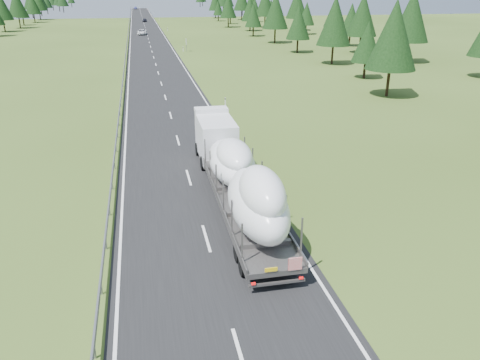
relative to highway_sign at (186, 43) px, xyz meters
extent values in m
plane|color=#384F1A|center=(-7.20, -80.00, -1.81)|extent=(400.00, 400.00, 0.00)
cube|color=black|center=(-7.20, 20.00, -1.80)|extent=(10.00, 400.00, 0.02)
cube|color=slate|center=(-12.50, 20.00, -1.21)|extent=(0.08, 400.00, 0.32)
cylinder|color=slate|center=(-12.50, -80.00, -1.51)|extent=(0.10, 0.10, 0.60)
cube|color=silver|center=(-0.70, -50.00, -1.31)|extent=(0.12, 0.07, 1.00)
cube|color=black|center=(-0.70, -50.00, -0.99)|extent=(0.13, 0.08, 0.12)
cube|color=silver|center=(-0.70, 0.00, -1.31)|extent=(0.12, 0.07, 1.00)
cube|color=black|center=(-0.70, 0.00, -0.99)|extent=(0.13, 0.08, 0.12)
cube|color=silver|center=(-0.70, 50.00, -1.31)|extent=(0.12, 0.07, 1.00)
cube|color=black|center=(-0.70, 50.00, -0.99)|extent=(0.13, 0.08, 0.12)
cube|color=silver|center=(-0.70, 100.00, -1.31)|extent=(0.12, 0.07, 1.00)
cube|color=black|center=(-0.70, 100.00, -0.99)|extent=(0.13, 0.08, 0.12)
cube|color=silver|center=(-0.70, 150.00, -1.31)|extent=(0.12, 0.07, 1.00)
cube|color=black|center=(-0.70, 150.00, -0.99)|extent=(0.13, 0.08, 0.12)
cube|color=silver|center=(-0.70, 200.00, -1.31)|extent=(0.12, 0.07, 1.00)
cube|color=black|center=(-0.70, 200.00, -0.99)|extent=(0.13, 0.08, 0.12)
cube|color=silver|center=(-0.70, 250.00, -1.31)|extent=(0.12, 0.07, 1.00)
cube|color=black|center=(-0.70, 250.00, -0.99)|extent=(0.13, 0.08, 0.12)
cylinder|color=slate|center=(0.00, 0.00, -0.81)|extent=(0.08, 0.08, 2.00)
cube|color=silver|center=(0.00, 0.00, 0.19)|extent=(0.05, 0.90, 1.20)
cylinder|color=black|center=(37.39, -23.78, 0.32)|extent=(0.36, 0.36, 4.27)
cone|color=black|center=(37.39, -23.78, 6.25)|extent=(6.64, 6.64, 8.89)
cylinder|color=black|center=(34.76, -10.01, 0.19)|extent=(0.36, 0.36, 3.99)
cone|color=black|center=(34.76, -10.01, 5.73)|extent=(6.21, 6.21, 8.32)
cylinder|color=black|center=(37.95, 2.13, -0.21)|extent=(0.36, 0.36, 3.20)
cone|color=black|center=(37.95, 2.13, 4.23)|extent=(4.98, 4.98, 6.66)
cylinder|color=black|center=(40.41, 17.43, 0.03)|extent=(0.36, 0.36, 3.68)
cone|color=black|center=(40.41, 17.43, 5.15)|extent=(5.73, 5.73, 7.67)
cylinder|color=black|center=(37.49, 30.98, -0.31)|extent=(0.36, 0.36, 2.99)
cone|color=black|center=(37.49, 30.98, 3.85)|extent=(4.66, 4.66, 6.24)
cylinder|color=black|center=(38.62, 43.27, 0.34)|extent=(0.36, 0.36, 4.30)
cone|color=black|center=(38.62, 43.27, 6.31)|extent=(6.69, 6.69, 8.96)
cylinder|color=black|center=(32.36, 57.72, 0.31)|extent=(0.36, 0.36, 4.24)
cone|color=black|center=(32.36, 57.72, 6.21)|extent=(6.60, 6.60, 8.84)
cylinder|color=black|center=(38.05, 70.91, -0.35)|extent=(0.36, 0.36, 2.92)
cone|color=black|center=(38.05, 70.91, 3.70)|extent=(4.54, 4.54, 6.08)
cylinder|color=black|center=(35.30, 84.19, -0.31)|extent=(0.36, 0.36, 2.99)
cone|color=black|center=(35.30, 84.19, 3.84)|extent=(4.65, 4.65, 6.23)
cylinder|color=black|center=(32.95, 97.55, 0.33)|extent=(0.36, 0.36, 4.28)
cylinder|color=black|center=(40.94, 114.16, 0.06)|extent=(0.36, 0.36, 3.73)
cone|color=black|center=(40.94, 114.16, 5.24)|extent=(5.81, 5.81, 7.78)
cylinder|color=black|center=(39.63, 127.16, 0.12)|extent=(0.36, 0.36, 3.86)
cylinder|color=black|center=(33.03, 140.29, 0.35)|extent=(0.36, 0.36, 4.31)
cylinder|color=black|center=(39.20, 158.85, -0.09)|extent=(0.36, 0.36, 3.44)
cylinder|color=black|center=(35.85, 170.06, 0.20)|extent=(0.36, 0.36, 4.01)
cylinder|color=black|center=(40.38, 183.50, 0.14)|extent=(0.36, 0.36, 3.90)
cylinder|color=black|center=(38.89, 198.34, 0.05)|extent=(0.36, 0.36, 3.72)
cylinder|color=black|center=(40.38, 212.98, -0.11)|extent=(0.36, 0.36, 3.39)
cylinder|color=black|center=(32.70, 227.96, 0.02)|extent=(0.36, 0.36, 3.65)
cylinder|color=black|center=(36.10, 241.03, -0.09)|extent=(0.36, 0.36, 3.43)
cylinder|color=black|center=(20.08, -49.03, 0.16)|extent=(0.36, 0.36, 3.94)
cone|color=black|center=(20.08, -49.03, 5.63)|extent=(6.12, 6.12, 8.20)
cylinder|color=black|center=(22.88, -36.84, -0.41)|extent=(0.36, 0.36, 2.80)
cone|color=black|center=(22.88, -36.84, 3.49)|extent=(4.36, 4.36, 5.84)
cylinder|color=black|center=(23.43, -22.90, 0.10)|extent=(0.36, 0.36, 3.82)
cone|color=black|center=(23.43, -22.90, 5.40)|extent=(5.94, 5.94, 7.95)
cylinder|color=black|center=(22.37, -6.76, -0.22)|extent=(0.36, 0.36, 3.18)
cone|color=black|center=(22.37, -6.76, 4.21)|extent=(4.95, 4.95, 6.63)
cylinder|color=black|center=(22.73, 11.56, 0.17)|extent=(0.36, 0.36, 3.96)
cone|color=black|center=(22.73, 11.56, 5.67)|extent=(6.16, 6.16, 8.25)
cylinder|color=black|center=(21.42, 28.74, -0.33)|extent=(0.36, 0.36, 2.96)
cone|color=black|center=(21.42, 28.74, 3.77)|extent=(4.60, 4.60, 6.16)
cylinder|color=black|center=(24.35, 45.29, -0.07)|extent=(0.36, 0.36, 3.47)
cone|color=black|center=(24.35, 45.29, 4.75)|extent=(5.40, 5.40, 7.23)
cylinder|color=black|center=(20.33, 60.28, -0.01)|extent=(0.36, 0.36, 3.59)
cone|color=black|center=(20.33, 60.28, 4.97)|extent=(5.58, 5.58, 7.48)
cylinder|color=black|center=(24.09, 76.33, -0.49)|extent=(0.36, 0.36, 2.64)
cone|color=black|center=(24.09, 76.33, 3.18)|extent=(4.11, 4.11, 5.50)
cylinder|color=black|center=(22.17, 91.52, -0.52)|extent=(0.36, 0.36, 2.57)
cone|color=black|center=(22.17, 91.52, 3.05)|extent=(4.00, 4.00, 5.36)
cylinder|color=black|center=(24.09, 110.73, 0.03)|extent=(0.36, 0.36, 3.68)
cone|color=black|center=(24.09, 110.73, 5.15)|extent=(5.73, 5.73, 7.68)
cylinder|color=black|center=(-49.17, 57.72, 0.21)|extent=(0.36, 0.36, 4.03)
cone|color=black|center=(-49.17, 57.72, 5.81)|extent=(6.28, 6.28, 8.40)
cylinder|color=black|center=(-47.47, 70.91, 0.28)|extent=(0.36, 0.36, 4.17)
cone|color=black|center=(-47.47, 70.91, 6.07)|extent=(6.49, 6.49, 8.69)
cylinder|color=black|center=(-49.02, 84.19, -0.34)|extent=(0.36, 0.36, 2.94)
cone|color=black|center=(-49.02, 84.19, 3.75)|extent=(4.58, 4.58, 6.13)
cylinder|color=black|center=(-47.72, 97.55, 0.00)|extent=(0.36, 0.36, 3.62)
cone|color=black|center=(-47.72, 97.55, 5.03)|extent=(5.63, 5.63, 7.54)
cylinder|color=black|center=(-48.51, 114.16, 0.31)|extent=(0.36, 0.36, 4.23)
cylinder|color=black|center=(-53.78, 127.16, 0.30)|extent=(0.36, 0.36, 4.21)
cylinder|color=black|center=(-52.35, 140.29, 0.21)|extent=(0.36, 0.36, 4.05)
cylinder|color=black|center=(-52.60, 158.85, -0.08)|extent=(0.36, 0.36, 3.45)
cone|color=black|center=(-52.60, 158.85, 4.71)|extent=(5.37, 5.37, 7.19)
cylinder|color=black|center=(-46.49, 170.06, 0.11)|extent=(0.36, 0.36, 3.83)
cylinder|color=black|center=(-50.32, 183.50, 0.10)|extent=(0.36, 0.36, 3.82)
cylinder|color=black|center=(-55.68, 198.34, -0.17)|extent=(0.36, 0.36, 3.29)
cylinder|color=black|center=(-54.46, 212.98, -0.10)|extent=(0.36, 0.36, 3.41)
cylinder|color=black|center=(-54.29, 227.96, -0.37)|extent=(0.36, 0.36, 2.88)
cylinder|color=black|center=(-50.47, 241.03, -0.28)|extent=(0.36, 0.36, 3.05)
cube|color=white|center=(-4.71, -68.18, 0.19)|extent=(2.67, 5.27, 2.94)
cube|color=black|center=(-4.71, -65.50, 0.71)|extent=(2.41, 0.10, 1.47)
cube|color=white|center=(-4.71, -65.87, 1.81)|extent=(2.63, 1.28, 0.31)
cube|color=#605D5B|center=(-4.71, -69.23, -1.23)|extent=(2.65, 3.17, 0.26)
cylinder|color=black|center=(-5.92, -66.29, -1.28)|extent=(0.38, 1.05, 1.05)
cylinder|color=black|center=(-3.50, -66.29, -1.28)|extent=(0.38, 1.05, 1.05)
cylinder|color=black|center=(-5.92, -69.65, -1.28)|extent=(0.38, 1.05, 1.05)
cylinder|color=black|center=(-3.50, -69.65, -1.28)|extent=(0.38, 1.05, 1.05)
cube|color=#605D5B|center=(-4.71, -78.15, -0.84)|extent=(2.95, 14.72, 0.27)
cube|color=#605D5B|center=(-6.11, -78.15, -0.58)|extent=(0.18, 14.69, 0.25)
cube|color=#605D5B|center=(-3.31, -78.15, -0.58)|extent=(0.18, 14.69, 0.25)
cube|color=#605D5B|center=(-6.11, -84.45, 0.29)|extent=(0.07, 0.07, 1.99)
cube|color=#605D5B|center=(-3.31, -84.45, 0.29)|extent=(0.07, 0.07, 1.99)
cube|color=#605D5B|center=(-6.11, -81.93, 0.29)|extent=(0.07, 0.07, 1.99)
cube|color=#605D5B|center=(-3.31, -81.93, 0.29)|extent=(0.07, 0.07, 1.99)
cube|color=#605D5B|center=(-6.11, -79.41, 0.29)|extent=(0.07, 0.07, 1.99)
cube|color=#605D5B|center=(-3.31, -79.41, 0.29)|extent=(0.07, 0.07, 1.99)
cube|color=#605D5B|center=(-6.11, -76.89, 0.29)|extent=(0.07, 0.07, 1.99)
cube|color=#605D5B|center=(-3.31, -76.89, 0.29)|extent=(0.07, 0.07, 1.99)
cube|color=#605D5B|center=(-6.11, -74.37, 0.29)|extent=(0.07, 0.07, 1.99)
cube|color=#605D5B|center=(-3.31, -74.37, 0.29)|extent=(0.07, 0.07, 1.99)
cube|color=#605D5B|center=(-6.11, -71.85, 0.29)|extent=(0.07, 0.07, 1.99)
cube|color=#605D5B|center=(-3.31, -71.85, 0.29)|extent=(0.07, 0.07, 1.99)
cylinder|color=black|center=(-5.86, -83.82, -1.28)|extent=(0.43, 1.05, 1.05)
cylinder|color=black|center=(-3.56, -83.82, -1.28)|extent=(0.43, 1.05, 1.05)
cylinder|color=black|center=(-5.86, -82.56, -1.28)|extent=(0.43, 1.05, 1.05)
cylinder|color=black|center=(-3.56, -82.56, -1.28)|extent=(0.43, 1.05, 1.05)
cube|color=#605D5B|center=(-4.71, -85.44, -1.34)|extent=(2.62, 0.15, 0.13)
cube|color=red|center=(-3.92, -85.52, -0.39)|extent=(0.63, 0.05, 0.63)
cube|color=yellow|center=(-5.02, -85.52, -0.55)|extent=(0.58, 0.05, 0.19)
cube|color=red|center=(-5.81, -85.52, -1.18)|extent=(0.19, 0.06, 0.10)
cube|color=red|center=(-3.61, -85.52, -1.18)|extent=(0.19, 0.06, 0.10)
ellipsoid|color=white|center=(-4.71, -81.51, 0.75)|extent=(2.83, 7.07, 2.92)
ellipsoid|color=white|center=(-4.71, -82.39, 1.77)|extent=(2.15, 4.48, 2.33)
ellipsoid|color=white|center=(-4.71, -74.37, 0.42)|extent=(2.91, 7.19, 2.26)
ellipsoid|color=white|center=(-4.71, -75.27, 1.21)|extent=(2.20, 4.56, 1.80)
imported|color=silver|center=(-8.63, 39.25, -1.05)|extent=(2.86, 5.61, 1.52)
imported|color=black|center=(-6.70, 92.86, -1.14)|extent=(1.81, 4.02, 1.34)
imported|color=#1C2050|center=(-9.65, 205.79, -1.07)|extent=(1.68, 4.52, 1.48)
camera|label=1|loc=(-10.03, -102.30, 10.96)|focal=35.00mm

